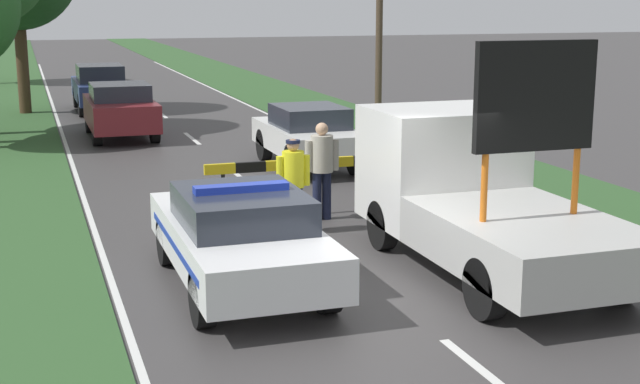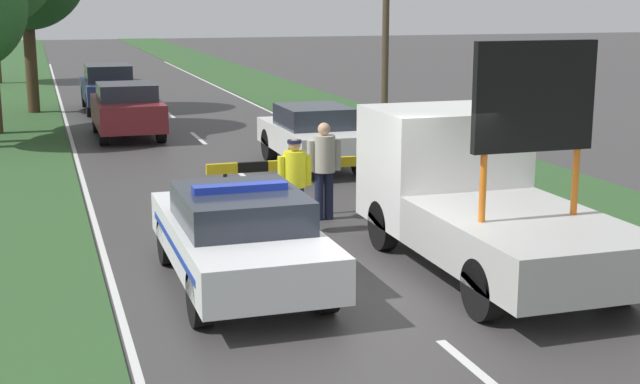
# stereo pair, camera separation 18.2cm
# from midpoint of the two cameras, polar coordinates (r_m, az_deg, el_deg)

# --- Properties ---
(ground_plane) EXTENTS (160.00, 160.00, 0.00)m
(ground_plane) POSITION_cam_midpoint_polar(r_m,az_deg,el_deg) (12.22, 4.49, -6.45)
(ground_plane) COLOR #3D3A3A
(lane_markings) EXTENTS (7.07, 62.13, 0.01)m
(lane_markings) POSITION_cam_midpoint_polar(r_m,az_deg,el_deg) (26.54, -7.89, 3.68)
(lane_markings) COLOR silver
(lane_markings) RESTS_ON ground
(grass_verge_left) EXTENTS (3.77, 120.00, 0.03)m
(grass_verge_left) POSITION_cam_midpoint_polar(r_m,az_deg,el_deg) (30.98, -19.51, 4.34)
(grass_verge_left) COLOR #2D5128
(grass_verge_left) RESTS_ON ground
(grass_verge_right) EXTENTS (3.77, 120.00, 0.03)m
(grass_verge_right) POSITION_cam_midpoint_polar(r_m,az_deg,el_deg) (32.49, 0.21, 5.38)
(grass_verge_right) COLOR #2D5128
(grass_verge_right) RESTS_ON ground
(police_car) EXTENTS (1.84, 4.50, 1.48)m
(police_car) POSITION_cam_midpoint_polar(r_m,az_deg,el_deg) (12.29, -4.77, -2.78)
(police_car) COLOR white
(police_car) RESTS_ON ground
(work_truck) EXTENTS (2.24, 5.33, 3.40)m
(work_truck) POSITION_cam_midpoint_polar(r_m,az_deg,el_deg) (13.46, 10.21, -0.06)
(work_truck) COLOR white
(work_truck) RESTS_ON ground
(road_barrier) EXTENTS (3.36, 0.08, 1.06)m
(road_barrier) POSITION_cam_midpoint_polar(r_m,az_deg,el_deg) (16.22, -1.12, 1.51)
(road_barrier) COLOR black
(road_barrier) RESTS_ON ground
(police_officer) EXTENTS (0.59, 0.37, 1.63)m
(police_officer) POSITION_cam_midpoint_polar(r_m,az_deg,el_deg) (14.97, -1.29, 0.93)
(police_officer) COLOR #191E38
(police_officer) RESTS_ON ground
(pedestrian_civilian) EXTENTS (0.63, 0.40, 1.77)m
(pedestrian_civilian) POSITION_cam_midpoint_polar(r_m,az_deg,el_deg) (15.93, 0.58, 1.86)
(pedestrian_civilian) COLOR #191E38
(pedestrian_civilian) RESTS_ON ground
(traffic_cone_near_police) EXTENTS (0.43, 0.43, 0.60)m
(traffic_cone_near_police) POSITION_cam_midpoint_polar(r_m,az_deg,el_deg) (15.20, -3.70, -1.54)
(traffic_cone_near_police) COLOR black
(traffic_cone_near_police) RESTS_ON ground
(traffic_cone_centre_front) EXTENTS (0.40, 0.40, 0.56)m
(traffic_cone_centre_front) POSITION_cam_midpoint_polar(r_m,az_deg,el_deg) (17.32, 4.71, 0.10)
(traffic_cone_centre_front) COLOR black
(traffic_cone_centre_front) RESTS_ON ground
(queued_car_van_white) EXTENTS (1.72, 4.02, 1.47)m
(queued_car_van_white) POSITION_cam_midpoint_polar(r_m,az_deg,el_deg) (21.00, -0.20, 3.68)
(queued_car_van_white) COLOR silver
(queued_car_van_white) RESTS_ON ground
(queued_car_wagon_maroon) EXTENTS (1.80, 4.04, 1.56)m
(queued_car_wagon_maroon) POSITION_cam_midpoint_polar(r_m,az_deg,el_deg) (26.16, -12.05, 5.20)
(queued_car_wagon_maroon) COLOR maroon
(queued_car_wagon_maroon) RESTS_ON ground
(queued_car_hatch_blue) EXTENTS (1.73, 4.67, 1.64)m
(queued_car_hatch_blue) POSITION_cam_midpoint_polar(r_m,az_deg,el_deg) (32.63, -13.24, 6.58)
(queued_car_hatch_blue) COLOR navy
(queued_car_hatch_blue) RESTS_ON ground
(utility_pole) EXTENTS (1.20, 0.20, 7.13)m
(utility_pole) POSITION_cam_midpoint_polar(r_m,az_deg,el_deg) (26.35, 4.45, 11.73)
(utility_pole) COLOR #473828
(utility_pole) RESTS_ON ground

